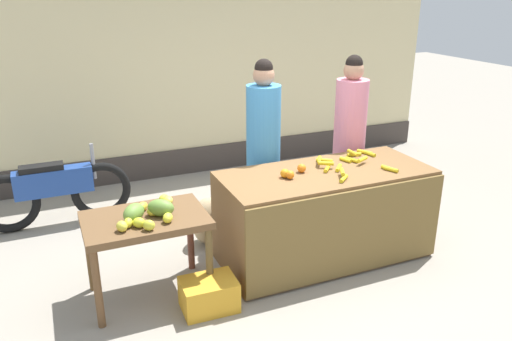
{
  "coord_description": "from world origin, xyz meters",
  "views": [
    {
      "loc": [
        -1.96,
        -3.73,
        2.49
      ],
      "look_at": [
        -0.29,
        0.15,
        0.92
      ],
      "focal_mm": 35.5,
      "sensor_mm": 36.0,
      "label": 1
    }
  ],
  "objects_px": {
    "vendor_woman_blue_shirt": "(263,150)",
    "produce_sack": "(208,221)",
    "vendor_woman_pink_shirt": "(349,140)",
    "parked_motorcycle": "(55,190)",
    "produce_crate": "(209,295)"
  },
  "relations": [
    {
      "from": "produce_crate",
      "to": "vendor_woman_blue_shirt",
      "type": "bearing_deg",
      "value": 48.01
    },
    {
      "from": "produce_crate",
      "to": "produce_sack",
      "type": "distance_m",
      "value": 1.12
    },
    {
      "from": "parked_motorcycle",
      "to": "produce_crate",
      "type": "relative_size",
      "value": 3.64
    },
    {
      "from": "vendor_woman_blue_shirt",
      "to": "parked_motorcycle",
      "type": "distance_m",
      "value": 2.31
    },
    {
      "from": "vendor_woman_pink_shirt",
      "to": "produce_sack",
      "type": "relative_size",
      "value": 3.66
    },
    {
      "from": "parked_motorcycle",
      "to": "produce_sack",
      "type": "relative_size",
      "value": 3.23
    },
    {
      "from": "vendor_woman_pink_shirt",
      "to": "parked_motorcycle",
      "type": "height_order",
      "value": "vendor_woman_pink_shirt"
    },
    {
      "from": "vendor_woman_blue_shirt",
      "to": "vendor_woman_pink_shirt",
      "type": "distance_m",
      "value": 1.01
    },
    {
      "from": "vendor_woman_pink_shirt",
      "to": "produce_sack",
      "type": "xyz_separation_m",
      "value": [
        -1.61,
        0.02,
        -0.67
      ]
    },
    {
      "from": "vendor_woman_blue_shirt",
      "to": "produce_sack",
      "type": "distance_m",
      "value": 0.9
    },
    {
      "from": "vendor_woman_blue_shirt",
      "to": "parked_motorcycle",
      "type": "bearing_deg",
      "value": 151.65
    },
    {
      "from": "produce_crate",
      "to": "produce_sack",
      "type": "xyz_separation_m",
      "value": [
        0.35,
        1.06,
        0.12
      ]
    },
    {
      "from": "vendor_woman_pink_shirt",
      "to": "produce_crate",
      "type": "distance_m",
      "value": 2.35
    },
    {
      "from": "parked_motorcycle",
      "to": "produce_sack",
      "type": "distance_m",
      "value": 1.75
    },
    {
      "from": "vendor_woman_blue_shirt",
      "to": "produce_sack",
      "type": "bearing_deg",
      "value": 179.05
    }
  ]
}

